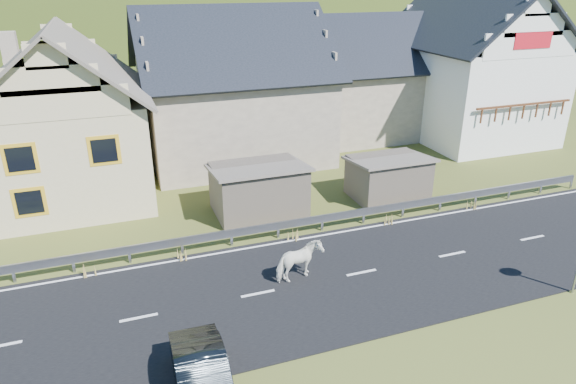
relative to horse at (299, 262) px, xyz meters
name	(u,v)px	position (x,y,z in m)	size (l,w,h in m)	color
ground	(361,274)	(2.32, -0.39, -0.76)	(160.00, 160.00, 0.00)	#373E16
road	(361,273)	(2.32, -0.39, -0.74)	(60.00, 7.00, 0.04)	black
lane_markings	(361,272)	(2.32, -0.39, -0.72)	(60.00, 6.60, 0.01)	silver
guardrail	(322,219)	(2.32, 3.29, -0.20)	(28.10, 0.09, 0.75)	#93969B
shed_left	(258,190)	(0.32, 6.11, 0.34)	(4.30, 3.30, 2.40)	#645A4C
shed_right	(388,178)	(6.82, 5.61, 0.24)	(3.80, 2.90, 2.20)	#645A4C
house_cream	(64,107)	(-7.68, 11.61, 3.59)	(7.80, 9.80, 8.30)	beige
house_stone_a	(231,78)	(1.32, 14.61, 3.87)	(10.80, 9.80, 8.90)	tan
house_stone_b	(368,70)	(11.32, 16.61, 3.47)	(9.80, 8.80, 8.10)	tan
house_white	(471,59)	(17.32, 13.61, 4.30)	(8.80, 10.80, 9.70)	white
mountain	(139,66)	(7.32, 179.61, -20.76)	(440.00, 280.00, 260.00)	#1E390D
horse	(299,262)	(0.00, 0.00, 0.00)	(1.71, 0.78, 1.45)	white
car	(203,380)	(-4.36, -4.47, -0.13)	(1.34, 3.85, 1.27)	black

